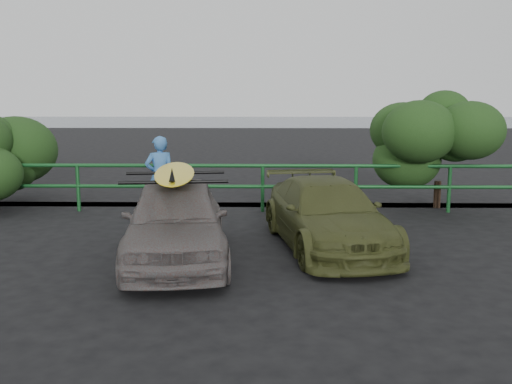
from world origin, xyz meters
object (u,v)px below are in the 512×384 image
olive_vehicle (327,214)px  sedan (176,220)px  guardrail (216,188)px  surfboard (175,173)px  man (160,176)px

olive_vehicle → sedan: bearing=-171.0°
guardrail → surfboard: 3.90m
guardrail → man: (-1.12, -0.50, 0.31)m
sedan → olive_vehicle: sedan is taller
sedan → olive_vehicle: 2.49m
sedan → olive_vehicle: size_ratio=0.96×
olive_vehicle → man: size_ratio=2.29×
surfboard → olive_vehicle: bearing=12.1°
sedan → surfboard: surfboard is taller
olive_vehicle → surfboard: size_ratio=1.37×
sedan → man: man is taller
man → surfboard: size_ratio=0.60×
olive_vehicle → man: bearing=131.6°
sedan → man: bearing=96.9°
guardrail → sedan: size_ratio=3.81×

